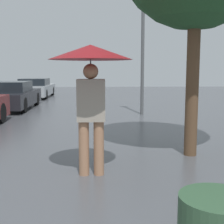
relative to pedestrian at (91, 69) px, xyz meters
name	(u,v)px	position (x,y,z in m)	size (l,w,h in m)	color
pedestrian	(91,69)	(0.00, 0.00, 0.00)	(1.27, 1.27, 2.02)	#9E7051
parked_car_third	(12,96)	(-3.47, 8.65, -1.11)	(1.69, 4.30, 1.17)	black
parked_car_farthest	(35,88)	(-3.58, 14.39, -1.12)	(1.79, 4.57, 1.14)	#9EA3A8
street_lamp	(143,31)	(1.79, 6.66, 1.39)	(0.38, 0.38, 4.38)	#515456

